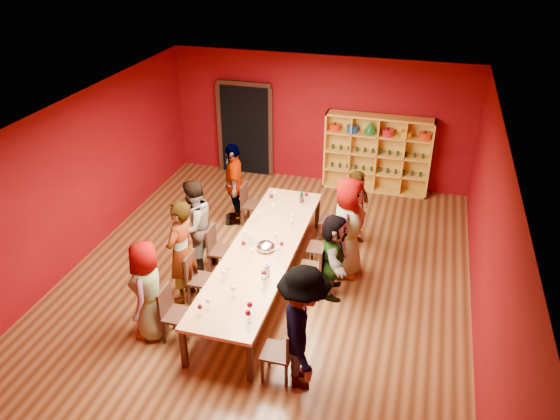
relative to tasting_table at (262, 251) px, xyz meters
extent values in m
cube|color=#552E16|center=(0.00, 0.00, -0.71)|extent=(7.10, 9.10, 0.02)
cube|color=#69050B|center=(0.00, 4.51, 0.80)|extent=(7.10, 0.02, 3.00)
cube|color=#69050B|center=(-3.51, 0.00, 0.80)|extent=(0.02, 9.10, 3.00)
cube|color=#69050B|center=(3.51, 0.00, 0.80)|extent=(0.02, 9.10, 3.00)
cube|color=silver|center=(0.00, 0.00, 2.31)|extent=(7.10, 9.10, 0.02)
cube|color=tan|center=(0.00, 0.00, 0.02)|extent=(1.10, 4.50, 0.06)
cube|color=black|center=(-0.49, -2.17, -0.35)|extent=(0.08, 0.08, 0.69)
cube|color=black|center=(-0.49, 2.17, -0.35)|extent=(0.08, 0.08, 0.69)
cube|color=black|center=(0.49, -2.17, -0.35)|extent=(0.08, 0.08, 0.69)
cube|color=black|center=(0.49, 2.17, -0.35)|extent=(0.08, 0.08, 0.69)
cube|color=black|center=(-1.80, 4.44, 0.40)|extent=(1.20, 0.14, 2.20)
cube|color=black|center=(-1.80, 4.37, 1.55)|extent=(1.32, 0.06, 0.10)
cube|color=black|center=(-2.45, 4.37, 0.40)|extent=(0.10, 0.06, 2.20)
cube|color=black|center=(-1.15, 4.37, 0.40)|extent=(0.10, 0.06, 2.20)
cube|color=gold|center=(0.22, 4.28, 0.20)|extent=(0.04, 0.40, 1.80)
cube|color=gold|center=(2.58, 4.28, 0.20)|extent=(0.04, 0.40, 1.80)
cube|color=gold|center=(1.40, 4.28, 1.08)|extent=(2.40, 0.40, 0.04)
cube|color=gold|center=(1.40, 4.28, -0.68)|extent=(2.40, 0.40, 0.04)
cube|color=gold|center=(1.40, 4.47, 0.20)|extent=(2.40, 0.02, 1.80)
cube|color=gold|center=(1.40, 4.28, -0.25)|extent=(2.36, 0.38, 0.03)
cube|color=gold|center=(1.40, 4.28, 0.20)|extent=(2.36, 0.38, 0.03)
cube|color=gold|center=(1.40, 4.28, 0.65)|extent=(2.36, 0.38, 0.03)
cube|color=gold|center=(0.80, 4.28, 0.20)|extent=(0.03, 0.38, 1.76)
cube|color=gold|center=(1.40, 4.28, 0.20)|extent=(0.03, 0.38, 1.76)
cube|color=gold|center=(2.00, 4.28, 0.20)|extent=(0.03, 0.38, 1.76)
cylinder|color=red|center=(0.40, 4.28, 0.74)|extent=(0.26, 0.26, 0.15)
sphere|color=black|center=(0.40, 4.28, 0.84)|extent=(0.05, 0.05, 0.05)
cylinder|color=#16429A|center=(0.80, 4.28, 0.74)|extent=(0.26, 0.26, 0.15)
sphere|color=black|center=(0.80, 4.28, 0.84)|extent=(0.05, 0.05, 0.05)
cylinder|color=#175E24|center=(1.20, 4.28, 0.71)|extent=(0.26, 0.26, 0.08)
cone|color=#175E24|center=(1.20, 4.28, 0.86)|extent=(0.24, 0.24, 0.22)
cylinder|color=#B4141C|center=(1.60, 4.28, 0.74)|extent=(0.26, 0.26, 0.15)
sphere|color=black|center=(1.60, 4.28, 0.84)|extent=(0.05, 0.05, 0.05)
cylinder|color=gold|center=(2.00, 4.28, 0.74)|extent=(0.26, 0.26, 0.15)
sphere|color=black|center=(2.00, 4.28, 0.84)|extent=(0.05, 0.05, 0.05)
cylinder|color=red|center=(2.40, 4.28, 0.74)|extent=(0.26, 0.26, 0.15)
sphere|color=black|center=(2.40, 4.28, 0.84)|extent=(0.05, 0.05, 0.05)
cylinder|color=#192E1F|center=(0.38, 4.28, -0.18)|extent=(0.07, 0.07, 0.10)
cylinder|color=#192E1F|center=(0.56, 4.28, -0.18)|extent=(0.07, 0.07, 0.10)
cylinder|color=#192E1F|center=(0.75, 4.28, -0.18)|extent=(0.07, 0.07, 0.10)
cylinder|color=#192E1F|center=(0.93, 4.28, -0.18)|extent=(0.07, 0.07, 0.10)
cylinder|color=#192E1F|center=(1.12, 4.28, -0.18)|extent=(0.07, 0.07, 0.10)
cylinder|color=#192E1F|center=(1.30, 4.28, -0.18)|extent=(0.07, 0.07, 0.10)
cylinder|color=#192E1F|center=(1.49, 4.28, -0.18)|extent=(0.07, 0.07, 0.10)
cylinder|color=#192E1F|center=(1.67, 4.28, -0.18)|extent=(0.07, 0.07, 0.10)
cylinder|color=#192E1F|center=(1.86, 4.28, -0.18)|extent=(0.07, 0.07, 0.10)
cylinder|color=#192E1F|center=(2.04, 4.28, -0.18)|extent=(0.07, 0.07, 0.10)
cylinder|color=#192E1F|center=(2.23, 4.28, -0.18)|extent=(0.07, 0.07, 0.10)
cylinder|color=#192E1F|center=(2.42, 4.28, -0.18)|extent=(0.07, 0.07, 0.10)
cylinder|color=#192E1F|center=(0.38, 4.28, 0.27)|extent=(0.07, 0.07, 0.10)
cylinder|color=#192E1F|center=(0.56, 4.28, 0.27)|extent=(0.07, 0.07, 0.10)
cylinder|color=#192E1F|center=(0.75, 4.28, 0.27)|extent=(0.07, 0.07, 0.10)
cylinder|color=#192E1F|center=(0.93, 4.28, 0.27)|extent=(0.07, 0.07, 0.10)
cylinder|color=#192E1F|center=(1.12, 4.28, 0.27)|extent=(0.07, 0.07, 0.10)
cylinder|color=#192E1F|center=(1.30, 4.28, 0.27)|extent=(0.07, 0.07, 0.10)
cylinder|color=#192E1F|center=(1.49, 4.28, 0.27)|extent=(0.07, 0.07, 0.10)
cylinder|color=#192E1F|center=(1.67, 4.28, 0.27)|extent=(0.07, 0.07, 0.10)
cylinder|color=#192E1F|center=(1.86, 4.28, 0.27)|extent=(0.07, 0.07, 0.10)
cylinder|color=#192E1F|center=(2.04, 4.28, 0.27)|extent=(0.07, 0.07, 0.10)
cylinder|color=#192E1F|center=(2.23, 4.28, 0.27)|extent=(0.07, 0.07, 0.10)
cylinder|color=#192E1F|center=(2.42, 4.28, 0.27)|extent=(0.07, 0.07, 0.10)
cube|color=black|center=(-0.83, -1.63, -0.27)|extent=(0.42, 0.42, 0.04)
cube|color=black|center=(-1.02, -1.63, -0.03)|extent=(0.04, 0.40, 0.44)
cube|color=black|center=(-1.00, -1.80, -0.49)|extent=(0.04, 0.04, 0.41)
cube|color=black|center=(-0.66, -1.80, -0.49)|extent=(0.04, 0.04, 0.41)
cube|color=black|center=(-1.00, -1.46, -0.49)|extent=(0.04, 0.04, 0.41)
cube|color=black|center=(-0.66, -1.46, -0.49)|extent=(0.04, 0.04, 0.41)
imported|color=#121534|center=(-1.28, -1.63, 0.11)|extent=(0.55, 0.85, 1.62)
cube|color=black|center=(-0.83, -0.69, -0.27)|extent=(0.42, 0.42, 0.04)
cube|color=black|center=(-1.02, -0.69, -0.03)|extent=(0.04, 0.40, 0.44)
cube|color=black|center=(-1.00, -0.86, -0.49)|extent=(0.04, 0.04, 0.41)
cube|color=black|center=(-0.66, -0.86, -0.49)|extent=(0.04, 0.04, 0.41)
cube|color=black|center=(-1.00, -0.52, -0.49)|extent=(0.04, 0.04, 0.41)
cube|color=black|center=(-0.66, -0.52, -0.49)|extent=(0.04, 0.04, 0.41)
imported|color=#C28287|center=(-1.16, -0.69, 0.21)|extent=(0.56, 0.72, 1.83)
cube|color=black|center=(-0.83, 0.20, -0.27)|extent=(0.42, 0.42, 0.04)
cube|color=black|center=(-1.02, 0.20, -0.03)|extent=(0.04, 0.40, 0.44)
cube|color=black|center=(-1.00, 0.03, -0.49)|extent=(0.04, 0.04, 0.41)
cube|color=black|center=(-0.66, 0.03, -0.49)|extent=(0.04, 0.04, 0.41)
cube|color=black|center=(-1.00, 0.37, -0.49)|extent=(0.04, 0.04, 0.41)
cube|color=black|center=(-0.66, 0.37, -0.49)|extent=(0.04, 0.04, 0.41)
imported|color=beige|center=(-1.33, 0.20, 0.17)|extent=(0.74, 0.96, 1.74)
cube|color=black|center=(-0.83, 2.00, -0.27)|extent=(0.42, 0.42, 0.04)
cube|color=black|center=(-1.02, 2.00, -0.03)|extent=(0.04, 0.40, 0.44)
cube|color=black|center=(-1.00, 1.83, -0.49)|extent=(0.04, 0.04, 0.41)
cube|color=black|center=(-0.66, 1.83, -0.49)|extent=(0.04, 0.04, 0.41)
cube|color=black|center=(-1.00, 2.17, -0.49)|extent=(0.04, 0.04, 0.41)
cube|color=black|center=(-0.66, 2.17, -0.49)|extent=(0.04, 0.04, 0.41)
imported|color=#5470AD|center=(-1.23, 2.00, 0.17)|extent=(0.78, 1.12, 1.74)
cube|color=black|center=(0.83, -1.97, -0.27)|extent=(0.42, 0.42, 0.04)
cube|color=black|center=(1.02, -1.97, -0.03)|extent=(0.04, 0.40, 0.44)
cube|color=black|center=(0.66, -2.14, -0.49)|extent=(0.04, 0.04, 0.41)
cube|color=black|center=(1.00, -2.14, -0.49)|extent=(0.04, 0.04, 0.41)
cube|color=black|center=(0.66, -1.80, -0.49)|extent=(0.04, 0.04, 0.41)
cube|color=black|center=(1.00, -1.80, -0.49)|extent=(0.04, 0.04, 0.41)
imported|color=#4A4A4E|center=(1.18, -1.97, 0.24)|extent=(0.83, 1.30, 1.87)
cube|color=black|center=(0.83, 0.11, -0.27)|extent=(0.42, 0.42, 0.04)
cube|color=black|center=(1.02, 0.11, -0.03)|extent=(0.04, 0.40, 0.44)
cube|color=black|center=(0.66, -0.06, -0.49)|extent=(0.04, 0.04, 0.41)
cube|color=black|center=(1.00, -0.06, -0.49)|extent=(0.04, 0.04, 0.41)
cube|color=black|center=(0.66, 0.28, -0.49)|extent=(0.04, 0.04, 0.41)
cube|color=black|center=(1.00, 0.28, -0.49)|extent=(0.04, 0.04, 0.41)
imported|color=#46474B|center=(1.20, 0.11, 0.05)|extent=(0.63, 1.44, 1.51)
cube|color=black|center=(0.83, 0.78, -0.27)|extent=(0.42, 0.42, 0.04)
cube|color=black|center=(1.02, 0.78, -0.03)|extent=(0.04, 0.40, 0.44)
cube|color=black|center=(0.66, 0.61, -0.49)|extent=(0.04, 0.04, 0.41)
cube|color=black|center=(1.00, 0.61, -0.49)|extent=(0.04, 0.04, 0.41)
cube|color=black|center=(0.66, 0.95, -0.49)|extent=(0.04, 0.04, 0.41)
cube|color=black|center=(1.00, 0.95, -0.49)|extent=(0.04, 0.04, 0.41)
imported|color=#D18C99|center=(1.31, 0.78, 0.23)|extent=(0.60, 0.96, 1.86)
cube|color=black|center=(0.83, 1.80, -0.27)|extent=(0.42, 0.42, 0.04)
cube|color=black|center=(1.02, 1.80, -0.03)|extent=(0.04, 0.40, 0.44)
cube|color=black|center=(0.66, 1.63, -0.49)|extent=(0.04, 0.04, 0.41)
cube|color=black|center=(1.00, 1.63, -0.49)|extent=(0.04, 0.04, 0.41)
cube|color=black|center=(0.66, 1.97, -0.49)|extent=(0.04, 0.04, 0.41)
cube|color=black|center=(1.00, 1.97, -0.49)|extent=(0.04, 0.04, 0.41)
imported|color=#47464B|center=(1.34, 1.80, 0.08)|extent=(0.57, 0.67, 1.55)
cylinder|color=silver|center=(-0.31, -1.02, 0.05)|extent=(0.06, 0.06, 0.01)
cylinder|color=silver|center=(-0.31, -1.02, 0.11)|extent=(0.01, 0.01, 0.11)
ellipsoid|color=silver|center=(-0.31, -1.02, 0.20)|extent=(0.08, 0.08, 0.09)
cylinder|color=silver|center=(-0.33, -1.88, 0.05)|extent=(0.06, 0.06, 0.01)
cylinder|color=silver|center=(-0.33, -1.88, 0.11)|extent=(0.01, 0.01, 0.10)
ellipsoid|color=#4C0810|center=(-0.33, -1.88, 0.19)|extent=(0.07, 0.07, 0.08)
cylinder|color=silver|center=(0.31, -0.17, 0.05)|extent=(0.06, 0.06, 0.01)
cylinder|color=silver|center=(0.31, -0.17, 0.11)|extent=(0.01, 0.01, 0.11)
ellipsoid|color=silver|center=(0.31, -0.17, 0.20)|extent=(0.08, 0.08, 0.09)
cylinder|color=silver|center=(0.30, -0.88, 0.06)|extent=(0.06, 0.06, 0.01)
cylinder|color=silver|center=(0.30, -0.88, 0.11)|extent=(0.01, 0.01, 0.11)
ellipsoid|color=#4C0810|center=(0.30, -0.88, 0.20)|extent=(0.08, 0.08, 0.09)
cylinder|color=silver|center=(0.33, 0.03, 0.05)|extent=(0.06, 0.06, 0.01)
cylinder|color=silver|center=(0.33, 0.03, 0.11)|extent=(0.01, 0.01, 0.10)
ellipsoid|color=#4C0810|center=(0.33, 0.03, 0.19)|extent=(0.07, 0.07, 0.08)
cylinder|color=silver|center=(-0.02, -1.36, 0.06)|extent=(0.07, 0.07, 0.01)
cylinder|color=silver|center=(-0.02, -1.36, 0.12)|extent=(0.01, 0.01, 0.11)
ellipsoid|color=#F5E999|center=(-0.02, -1.36, 0.21)|extent=(0.08, 0.08, 0.09)
cylinder|color=silver|center=(0.34, -1.66, 0.06)|extent=(0.07, 0.07, 0.01)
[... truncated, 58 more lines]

